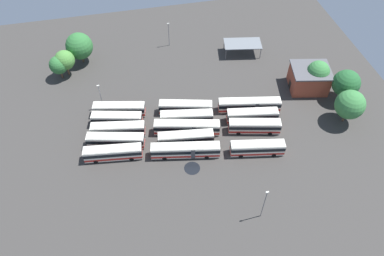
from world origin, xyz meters
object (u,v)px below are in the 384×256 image
Objects in this scene: lamp_post_far_corner at (101,96)px; tree_west_edge at (79,46)px; bus_row2_slot4 at (113,153)px; bus_row0_slot1 at (252,116)px; bus_row2_slot2 at (118,129)px; bus_row1_slot4 at (186,150)px; depot_building at (309,78)px; bus_row1_slot2 at (187,127)px; bus_row2_slot3 at (116,140)px; bus_row1_slot1 at (187,117)px; lamp_post_by_building at (169,33)px; maintenance_shelter at (243,44)px; tree_east_edge at (58,65)px; bus_row2_slot1 at (117,119)px; tree_northwest at (318,72)px; tree_north_edge at (65,60)px; lamp_post_near_entrance at (264,203)px; bus_row2_slot0 at (119,109)px; bus_row0_slot0 at (250,105)px; bus_row1_slot3 at (186,138)px; bus_row1_slot0 at (186,107)px; bus_row0_slot2 at (254,126)px; tree_northeast at (350,105)px; bus_row0_slot4 at (257,148)px.

lamp_post_far_corner is 20.26m from tree_west_edge.
bus_row2_slot4 is 16.75m from lamp_post_far_corner.
bus_row0_slot1 is 32.28m from bus_row2_slot2.
depot_building is (-36.17, -15.22, 1.22)m from bus_row1_slot4.
bus_row1_slot2 is at bearing 169.95° from bus_row2_slot2.
bus_row2_slot3 is 33.69m from tree_west_edge.
bus_row0_slot1 and bus_row1_slot1 have the same top height.
bus_row2_slot3 is 39.79m from lamp_post_by_building.
tree_east_edge is at bearing -0.36° from maintenance_shelter.
maintenance_shelter is (-38.65, -26.72, 1.50)m from bus_row2_slot3.
bus_row1_slot2 is at bearing 14.11° from depot_building.
bus_row2_slot3 is 1.17× the size of maintenance_shelter.
bus_row2_slot1 is at bearing -90.59° from bus_row2_slot2.
tree_north_edge is (63.60, -19.60, -0.61)m from tree_northwest.
bus_row1_slot1 is 29.39m from lamp_post_near_entrance.
tree_northwest reaches higher than bus_row2_slot4.
bus_row2_slot3 is at bearing 80.28° from bus_row2_slot0.
bus_row2_slot1 is at bearing -10.40° from bus_row0_slot1.
bus_row2_slot2 is (14.26, -9.39, -0.00)m from bus_row1_slot4.
tree_north_edge is at bearing -28.21° from bus_row0_slot0.
lamp_post_by_building reaches higher than bus_row1_slot4.
tree_east_edge is (14.21, -17.31, 2.49)m from bus_row2_slot0.
lamp_post_by_building reaches higher than bus_row1_slot1.
bus_row2_slot1 is 1.07× the size of maintenance_shelter.
bus_row0_slot1 is 0.97× the size of bus_row1_slot3.
lamp_post_near_entrance reaches higher than tree_north_edge.
bus_row2_slot4 is (16.67, 0.57, 0.00)m from bus_row1_slot3.
tree_northwest is (-51.97, -1.84, 3.69)m from bus_row2_slot1.
bus_row1_slot1 is 1.69× the size of lamp_post_by_building.
bus_row1_slot0 and bus_row2_slot2 have the same top height.
bus_row0_slot1 is 1.37× the size of lamp_post_near_entrance.
bus_row1_slot0 is at bearing 133.33° from tree_west_edge.
lamp_post_by_building is at bearing -117.96° from bus_row2_slot3.
bus_row1_slot4 is 1.20× the size of bus_row2_slot4.
bus_row0_slot1 is 0.95× the size of bus_row1_slot0.
tree_north_edge is 1.12× the size of tree_east_edge.
tree_north_edge is at bearing -72.50° from bus_row2_slot4.
bus_row1_slot1 is at bearing 169.39° from bus_row2_slot1.
maintenance_shelter is (-39.54, -30.16, 1.50)m from bus_row2_slot4.
bus_row1_slot2 is at bearing 125.95° from tree_west_edge.
bus_row2_slot0 is 42.26m from lamp_post_near_entrance.
lamp_post_near_entrance is at bearing 127.76° from lamp_post_far_corner.
bus_row1_slot0 is 1.75× the size of lamp_post_far_corner.
bus_row0_slot2 is 1.35× the size of tree_northeast.
bus_row0_slot4 is at bearing 132.01° from tree_west_edge.
bus_row1_slot3 and bus_row2_slot3 have the same top height.
depot_building reaches higher than bus_row1_slot4.
depot_building reaches higher than bus_row0_slot4.
tree_east_edge is (29.30, -26.67, 2.49)m from bus_row1_slot2.
lamp_post_near_entrance reaches higher than bus_row1_slot3.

